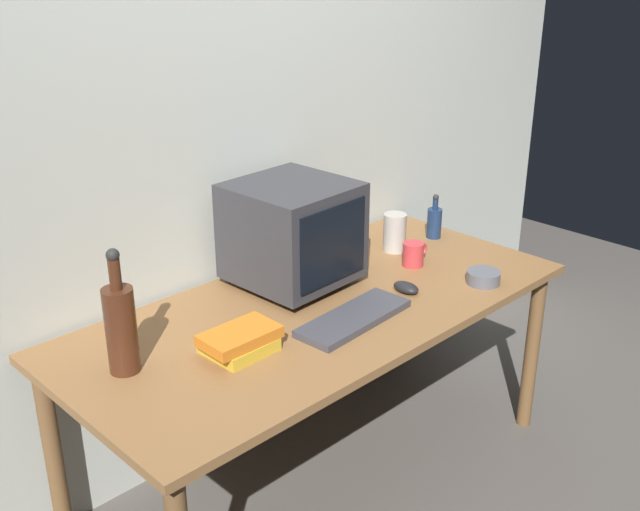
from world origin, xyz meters
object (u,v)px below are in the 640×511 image
Objects in this scene: computer_mouse at (406,288)px; mug at (414,254)px; keyboard at (354,318)px; metal_canister at (395,232)px; bottle_short at (434,222)px; cd_spindle at (483,277)px; crt_monitor at (292,233)px; bottle_tall at (121,326)px; book_stack at (239,341)px.

computer_mouse is 0.24m from mug.
metal_canister reaches higher than keyboard.
computer_mouse is 0.83× the size of mug.
cd_spindle is (-0.23, -0.40, -0.05)m from bottle_short.
mug reaches higher than keyboard.
crt_monitor is 1.08× the size of bottle_tall.
keyboard is 0.29m from computer_mouse.
crt_monitor is 0.53m from book_stack.
mug is (0.88, 0.05, 0.01)m from book_stack.
crt_monitor is at bearing 124.05° from computer_mouse.
bottle_tall reaches higher than crt_monitor.
mug is (0.49, 0.16, 0.03)m from keyboard.
crt_monitor reaches higher than bottle_short.
metal_canister is (0.01, 0.42, 0.05)m from cd_spindle.
computer_mouse is 0.54× the size of bottle_short.
cd_spindle is at bearing -79.29° from mug.
keyboard is 1.83× the size of book_stack.
crt_monitor is 2.70× the size of metal_canister.
mug is at bearing 32.24° from computer_mouse.
bottle_short is at bearing 15.78° from keyboard.
crt_monitor is 1.76× the size of book_stack.
mug is (-0.28, -0.12, -0.02)m from bottle_short.
metal_canister reaches higher than computer_mouse.
crt_monitor is 4.04× the size of computer_mouse.
bottle_tall reaches higher than computer_mouse.
bottle_tall is 3.12× the size of cd_spindle.
bottle_tall reaches higher than metal_canister.
book_stack is at bearing -176.65° from mug.
metal_canister reaches higher than mug.
crt_monitor is 3.37× the size of mug.
mug is (0.20, 0.13, 0.03)m from computer_mouse.
crt_monitor is at bearing 174.28° from bottle_short.
crt_monitor reaches higher than cd_spindle.
book_stack is 0.96m from metal_canister.
cd_spindle is (1.23, -0.37, -0.12)m from bottle_tall.
metal_canister is (0.49, -0.05, -0.12)m from crt_monitor.
book_stack is at bearing -171.42° from bottle_short.
bottle_short reaches higher than book_stack.
keyboard is (-0.06, -0.35, -0.18)m from crt_monitor.
computer_mouse is at bearing -13.33° from bottle_tall.
cd_spindle is at bearing -30.26° from computer_mouse.
book_stack is at bearing 160.89° from keyboard.
crt_monitor is 0.73m from bottle_short.
mug is at bearing 13.51° from keyboard.
metal_canister is at bearing 174.18° from bottle_short.
keyboard is 1.12× the size of bottle_tall.
book_stack reaches higher than keyboard.
mug is (1.17, -0.10, -0.10)m from bottle_tall.
computer_mouse is at bearing -133.43° from metal_canister.
keyboard is at bearing -160.23° from bottle_short.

